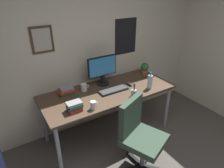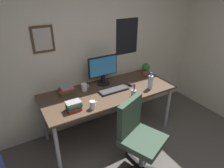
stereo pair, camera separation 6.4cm
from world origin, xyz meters
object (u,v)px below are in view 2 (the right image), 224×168
coffee_mug_far (84,87)px  book_stack_left (74,106)px  computer_mouse (130,84)px  coffee_mug_near (93,105)px  office_chair (138,134)px  keyboard (114,90)px  book_stack_right (67,90)px  monitor (103,69)px  potted_plant (146,68)px  pen_cup (134,93)px  water_bottle (150,82)px

coffee_mug_far → book_stack_left: bearing=-127.4°
computer_mouse → coffee_mug_near: size_ratio=1.01×
office_chair → coffee_mug_far: office_chair is taller
keyboard → book_stack_right: 0.66m
coffee_mug_far → keyboard: bearing=-32.8°
monitor → keyboard: size_ratio=1.07×
computer_mouse → book_stack_left: book_stack_left is taller
book_stack_right → potted_plant: bearing=-1.9°
monitor → pen_cup: monitor is taller
office_chair → potted_plant: size_ratio=4.87×
water_bottle → book_stack_left: water_bottle is taller
keyboard → book_stack_left: book_stack_left is taller
keyboard → coffee_mug_far: 0.42m
monitor → pen_cup: (0.17, -0.55, -0.19)m
keyboard → coffee_mug_near: size_ratio=3.93×
potted_plant → book_stack_left: potted_plant is taller
potted_plant → book_stack_left: bearing=-164.2°
coffee_mug_near → keyboard: bearing=29.7°
potted_plant → book_stack_right: potted_plant is taller
computer_mouse → office_chair: bearing=-117.7°
book_stack_right → monitor: bearing=0.3°
coffee_mug_near → potted_plant: size_ratio=0.56×
monitor → book_stack_left: size_ratio=2.51×
coffee_mug_near → potted_plant: potted_plant is taller
computer_mouse → water_bottle: water_bottle is taller
office_chair → potted_plant: 1.29m
office_chair → coffee_mug_near: bearing=130.6°
monitor → coffee_mug_far: 0.39m
keyboard → pen_cup: (0.15, -0.27, 0.04)m
book_stack_left → keyboard: bearing=14.1°
office_chair → coffee_mug_far: 1.00m
potted_plant → pen_cup: 0.79m
office_chair → pen_cup: size_ratio=4.75×
keyboard → book_stack_left: 0.67m
keyboard → pen_cup: size_ratio=2.15×
keyboard → potted_plant: 0.80m
coffee_mug_far → potted_plant: (1.11, 0.01, 0.05)m
computer_mouse → coffee_mug_near: 0.80m
computer_mouse → book_stack_right: size_ratio=0.52×
monitor → keyboard: bearing=-86.5°
water_bottle → book_stack_left: size_ratio=1.38×
monitor → pen_cup: bearing=-72.9°
pen_cup → book_stack_right: size_ratio=0.95×
water_bottle → pen_cup: bearing=-168.7°
water_bottle → book_stack_right: size_ratio=1.19×
potted_plant → coffee_mug_far: bearing=-179.6°
office_chair → keyboard: office_chair is taller
keyboard → pen_cup: bearing=-60.4°
monitor → keyboard: 0.36m
potted_plant → book_stack_left: (-1.41, -0.40, -0.05)m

